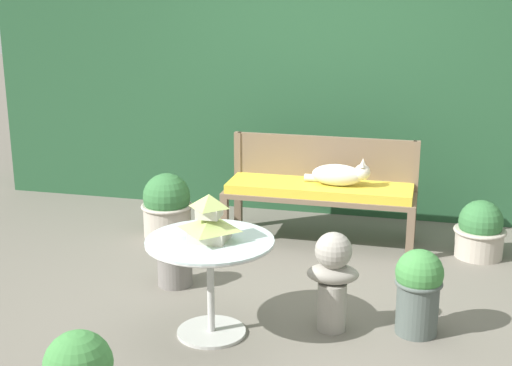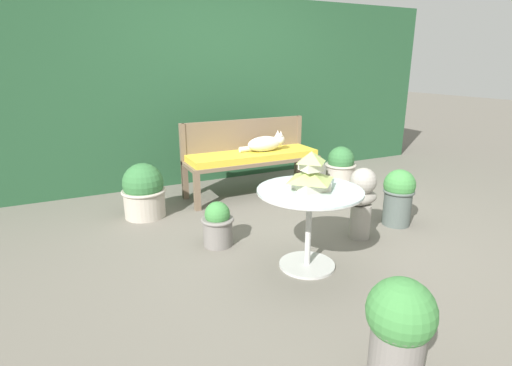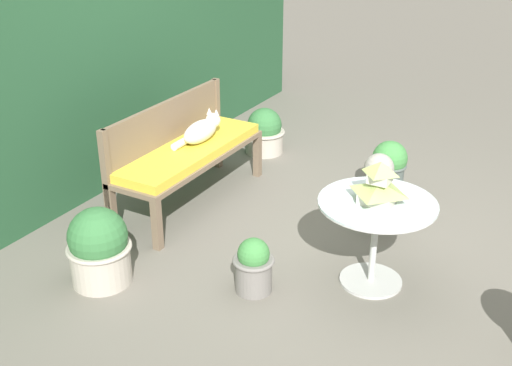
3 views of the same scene
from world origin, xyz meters
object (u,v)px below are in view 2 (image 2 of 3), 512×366
object	(u,v)px
potted_plant_path_edge	(341,165)
potted_plant_table_near	(399,328)
garden_bust	(362,199)
cat	(266,143)
pagoda_birdhouse	(311,173)
garden_bench	(253,159)
potted_plant_patio_mid	(144,191)
patio_table	(309,206)
potted_plant_table_far	(218,224)
potted_plant_bench_right	(398,195)

from	to	relation	value
potted_plant_path_edge	potted_plant_table_near	bearing A→B (deg)	-123.49
garden_bust	potted_plant_path_edge	bearing A→B (deg)	50.89
cat	pagoda_birdhouse	bearing A→B (deg)	-108.11
garden_bench	garden_bust	size ratio (longest dim) A/B	2.45
garden_bust	potted_plant_patio_mid	xyz separation A→B (m)	(-1.57, 1.34, -0.09)
patio_table	cat	bearing A→B (deg)	72.49
potted_plant_table_far	potted_plant_bench_right	bearing A→B (deg)	-11.07
patio_table	potted_plant_patio_mid	bearing A→B (deg)	119.20
potted_plant_table_far	patio_table	bearing A→B (deg)	-53.82
potted_plant_bench_right	cat	bearing A→B (deg)	115.45
cat	patio_table	world-z (taller)	cat
potted_plant_table_near	potted_plant_path_edge	xyz separation A→B (m)	(1.89, 2.86, -0.09)
garden_bench	cat	size ratio (longest dim) A/B	2.88
garden_bench	pagoda_birdhouse	distance (m)	1.78
garden_bust	potted_plant_table_far	xyz separation A→B (m)	(-1.16, 0.40, -0.17)
garden_bench	potted_plant_bench_right	distance (m)	1.63
pagoda_birdhouse	potted_plant_table_far	size ratio (longest dim) A/B	0.75
pagoda_birdhouse	potted_plant_table_far	bearing A→B (deg)	126.18
pagoda_birdhouse	potted_plant_table_far	distance (m)	0.96
potted_plant_path_edge	garden_bust	bearing A→B (deg)	-122.22
garden_bust	potted_plant_bench_right	world-z (taller)	garden_bust
garden_bench	pagoda_birdhouse	world-z (taller)	pagoda_birdhouse
potted_plant_table_far	potted_plant_table_near	bearing A→B (deg)	-83.43
potted_plant_bench_right	potted_plant_patio_mid	world-z (taller)	potted_plant_patio_mid
potted_plant_path_edge	potted_plant_patio_mid	bearing A→B (deg)	-176.73
cat	potted_plant_table_near	bearing A→B (deg)	-106.29
potted_plant_table_far	potted_plant_table_near	distance (m)	1.80
potted_plant_table_near	potted_plant_table_far	bearing A→B (deg)	96.57
potted_plant_patio_mid	potted_plant_path_edge	bearing A→B (deg)	3.27
cat	potted_plant_path_edge	bearing A→B (deg)	-0.05
potted_plant_table_far	potted_plant_patio_mid	bearing A→B (deg)	113.79
cat	potted_plant_bench_right	distance (m)	1.57
cat	patio_table	size ratio (longest dim) A/B	0.70
garden_bench	patio_table	distance (m)	1.75
potted_plant_table_far	potted_plant_bench_right	world-z (taller)	potted_plant_bench_right
garden_bench	potted_plant_patio_mid	world-z (taller)	potted_plant_patio_mid
potted_plant_bench_right	patio_table	bearing A→B (deg)	-165.44
potted_plant_patio_mid	potted_plant_table_far	bearing A→B (deg)	-66.21
potted_plant_patio_mid	potted_plant_path_edge	world-z (taller)	potted_plant_patio_mid
potted_plant_table_near	potted_plant_path_edge	bearing A→B (deg)	56.51
potted_plant_path_edge	potted_plant_table_far	bearing A→B (deg)	-152.80
potted_plant_table_far	pagoda_birdhouse	bearing A→B (deg)	-53.82
garden_bust	potted_plant_path_edge	xyz separation A→B (m)	(0.93, 1.48, -0.14)
potted_plant_bench_right	potted_plant_path_edge	size ratio (longest dim) A/B	1.18
potted_plant_patio_mid	cat	bearing A→B (deg)	5.36
garden_bust	potted_plant_table_far	world-z (taller)	garden_bust
patio_table	pagoda_birdhouse	world-z (taller)	pagoda_birdhouse
patio_table	potted_plant_bench_right	xyz separation A→B (m)	(1.20, 0.31, -0.19)
garden_bench	potted_plant_table_far	size ratio (longest dim) A/B	4.03
pagoda_birdhouse	potted_plant_table_near	world-z (taller)	pagoda_birdhouse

